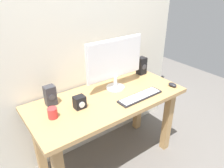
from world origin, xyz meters
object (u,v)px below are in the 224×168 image
object	(u,v)px
keyboard_primary	(140,96)
audio_controller	(79,102)
speaker_right	(142,66)
desk	(108,110)
monitor	(115,61)
mouse	(172,85)
speaker_left	(50,96)
coffee_mug	(53,113)

from	to	relation	value
keyboard_primary	audio_controller	bearing A→B (deg)	160.89
keyboard_primary	speaker_right	world-z (taller)	speaker_right
desk	monitor	size ratio (longest dim) A/B	2.35
keyboard_primary	audio_controller	distance (m)	0.56
mouse	desk	bearing A→B (deg)	159.61
desk	monitor	world-z (taller)	monitor
speaker_left	coffee_mug	distance (m)	0.21
mouse	coffee_mug	world-z (taller)	coffee_mug
monitor	mouse	distance (m)	0.64
speaker_right	coffee_mug	bearing A→B (deg)	-169.90
monitor	speaker_left	bearing A→B (deg)	172.15
monitor	keyboard_primary	xyz separation A→B (m)	(0.07, -0.28, -0.27)
desk	keyboard_primary	world-z (taller)	keyboard_primary
speaker_right	speaker_left	xyz separation A→B (m)	(-1.07, -0.01, -0.01)
desk	audio_controller	world-z (taller)	audio_controller
desk	monitor	xyz separation A→B (m)	(0.16, 0.11, 0.42)
monitor	coffee_mug	size ratio (longest dim) A/B	7.23
speaker_left	keyboard_primary	bearing A→B (deg)	-27.98
keyboard_primary	mouse	world-z (taller)	mouse
monitor	keyboard_primary	bearing A→B (deg)	-75.37
mouse	speaker_left	world-z (taller)	speaker_left
audio_controller	coffee_mug	bearing A→B (deg)	-178.69
monitor	keyboard_primary	world-z (taller)	monitor
desk	monitor	bearing A→B (deg)	32.97
monitor	keyboard_primary	distance (m)	0.40
audio_controller	coffee_mug	xyz separation A→B (m)	(-0.24, -0.01, -0.01)
coffee_mug	audio_controller	bearing A→B (deg)	1.31
keyboard_primary	speaker_left	distance (m)	0.79
mouse	speaker_right	world-z (taller)	speaker_right
desk	coffee_mug	bearing A→B (deg)	-179.64
keyboard_primary	coffee_mug	xyz separation A→B (m)	(-0.76, 0.18, 0.03)
mouse	monitor	bearing A→B (deg)	144.49
desk	audio_controller	bearing A→B (deg)	179.57
speaker_right	audio_controller	distance (m)	0.92
audio_controller	mouse	bearing A→B (deg)	-13.16
monitor	mouse	bearing A→B (deg)	-33.65
speaker_left	audio_controller	xyz separation A→B (m)	(0.17, -0.19, -0.03)
speaker_right	keyboard_primary	bearing A→B (deg)	-134.58
desk	keyboard_primary	distance (m)	0.33
desk	coffee_mug	size ratio (longest dim) A/B	17.00
mouse	coffee_mug	distance (m)	1.19
desk	speaker_left	world-z (taller)	speaker_left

